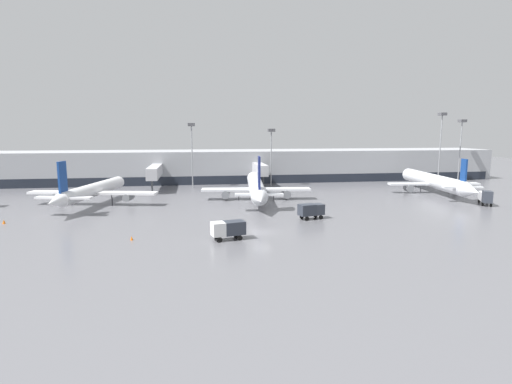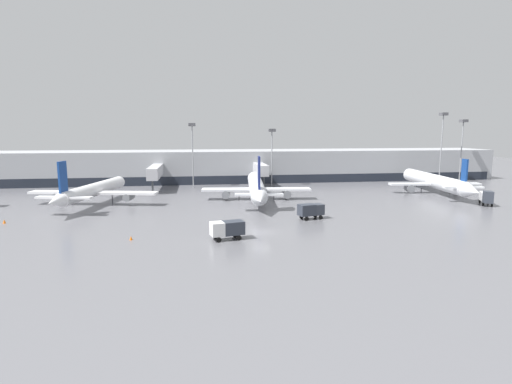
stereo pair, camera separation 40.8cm
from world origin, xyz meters
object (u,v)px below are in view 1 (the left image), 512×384
Objects in this scene: service_truck_1 at (228,228)px; traffic_cone_1 at (4,222)px; apron_light_mast_0 at (192,136)px; apron_light_mast_1 at (461,133)px; apron_light_mast_3 at (271,140)px; traffic_cone_3 at (132,238)px; service_truck_2 at (311,210)px; apron_light_mast_4 at (441,128)px; parked_jet_0 at (434,181)px; service_truck_0 at (485,197)px; parked_jet_2 at (92,191)px; traffic_cone_4 at (264,198)px; parked_jet_1 at (256,187)px.

traffic_cone_1 is (-34.65, 14.85, -1.26)m from service_truck_1.
apron_light_mast_0 is 0.93× the size of apron_light_mast_1.
traffic_cone_3 is at bearing -119.68° from apron_light_mast_3.
traffic_cone_3 is at bearing -31.21° from traffic_cone_1.
apron_light_mast_3 is at bearing 74.24° from service_truck_2.
traffic_cone_1 is 0.03× the size of apron_light_mast_4.
apron_light_mast_3 is at bearing 71.31° from parked_jet_0.
parked_jet_0 reaches higher than service_truck_1.
apron_light_mast_1 reaches higher than service_truck_0.
service_truck_1 is at bearing -128.37° from parked_jet_2.
apron_light_mast_0 reaches higher than parked_jet_0.
apron_light_mast_1 is (62.27, 23.60, 13.90)m from traffic_cone_4.
parked_jet_2 is at bearing 100.73° from parked_jet_0.
traffic_cone_1 is 0.04× the size of apron_light_mast_3.
parked_jet_1 reaches higher than traffic_cone_3.
parked_jet_1 is 46.37m from traffic_cone_1.
service_truck_0 is 68.43m from apron_light_mast_0.
parked_jet_0 reaches higher than traffic_cone_4.
apron_light_mast_3 is (0.99, 41.25, 10.73)m from service_truck_2.
service_truck_0 is at bearing 2.29° from traffic_cone_1.
service_truck_2 is 0.30× the size of apron_light_mast_3.
apron_light_mast_3 is at bearing -105.32° from service_truck_0.
parked_jet_0 reaches higher than service_truck_2.
traffic_cone_3 is at bearing -148.29° from apron_light_mast_1.
apron_light_mast_1 is (57.85, 43.75, 12.64)m from service_truck_2.
parked_jet_1 reaches higher than service_truck_0.
traffic_cone_4 is at bearing 19.72° from traffic_cone_1.
service_truck_2 is 29.20m from traffic_cone_3.
traffic_cone_4 is (-4.43, 20.15, -1.26)m from service_truck_2.
apron_light_mast_0 reaches higher than traffic_cone_1.
traffic_cone_1 is (-10.04, -14.83, -2.63)m from parked_jet_2.
parked_jet_1 is 7.88× the size of service_truck_1.
service_truck_0 reaches higher than traffic_cone_3.
parked_jet_0 is at bearing -125.47° from apron_light_mast_4.
traffic_cone_3 is at bearing 150.26° from parked_jet_1.
service_truck_0 is 43.04m from apron_light_mast_1.
parked_jet_2 is 54.40× the size of traffic_cone_3.
apron_light_mast_1 reaches higher than parked_jet_0.
parked_jet_1 is at bearing 101.14° from parked_jet_0.
traffic_cone_3 is (21.69, -13.14, -0.03)m from traffic_cone_1.
apron_light_mast_4 reaches higher than service_truck_2.
parked_jet_0 is at bearing -135.81° from apron_light_mast_1.
service_truck_1 reaches higher than traffic_cone_1.
parked_jet_1 is 61.64m from apron_light_mast_4.
apron_light_mast_0 is at bearing 125.52° from traffic_cone_4.
service_truck_0 is at bearing -3.24° from service_truck_2.
service_truck_1 is 0.32× the size of apron_light_mast_3.
parked_jet_1 is at bearing 21.04° from traffic_cone_1.
parked_jet_0 is at bearing 18.12° from service_truck_2.
service_truck_2 is 73.62m from apron_light_mast_1.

